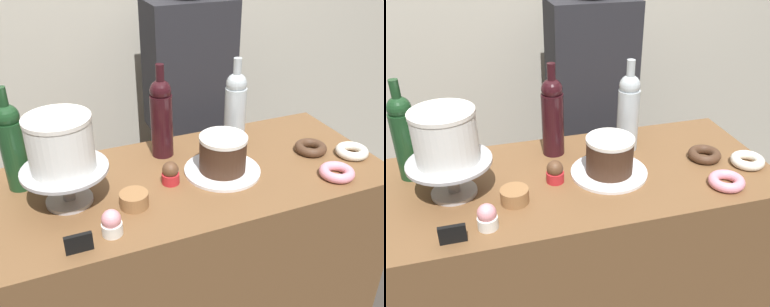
{
  "view_description": "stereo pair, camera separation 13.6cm",
  "coord_description": "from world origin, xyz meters",
  "views": [
    {
      "loc": [
        -0.45,
        -1.1,
        1.7
      ],
      "look_at": [
        0.0,
        0.0,
        1.03
      ],
      "focal_mm": 40.56,
      "sensor_mm": 36.0,
      "label": 1
    },
    {
      "loc": [
        -0.32,
        -1.15,
        1.7
      ],
      "look_at": [
        0.0,
        0.0,
        1.03
      ],
      "focal_mm": 40.56,
      "sensor_mm": 36.0,
      "label": 2
    }
  ],
  "objects": [
    {
      "name": "back_wall",
      "position": [
        0.0,
        0.86,
        1.3
      ],
      "size": [
        6.0,
        0.05,
        2.6
      ],
      "color": "#BCB7A8",
      "rests_on": "ground_plane"
    },
    {
      "name": "display_counter",
      "position": [
        0.0,
        0.0,
        0.48
      ],
      "size": [
        1.28,
        0.56,
        0.95
      ],
      "color": "brown",
      "rests_on": "ground_plane"
    },
    {
      "name": "cake_stand_pedestal",
      "position": [
        -0.39,
        0.0,
        1.03
      ],
      "size": [
        0.25,
        0.25,
        0.12
      ],
      "color": "#B2B2B7",
      "rests_on": "display_counter"
    },
    {
      "name": "white_layer_cake",
      "position": [
        -0.39,
        0.0,
        1.15
      ],
      "size": [
        0.18,
        0.18,
        0.16
      ],
      "color": "white",
      "rests_on": "cake_stand_pedestal"
    },
    {
      "name": "silver_serving_platter",
      "position": [
        0.1,
        -0.02,
        0.96
      ],
      "size": [
        0.25,
        0.25,
        0.01
      ],
      "color": "white",
      "rests_on": "display_counter"
    },
    {
      "name": "chocolate_round_cake",
      "position": [
        0.1,
        -0.02,
        1.02
      ],
      "size": [
        0.15,
        0.15,
        0.12
      ],
      "color": "#3D2619",
      "rests_on": "silver_serving_platter"
    },
    {
      "name": "wine_bottle_clear",
      "position": [
        0.22,
        0.13,
        1.1
      ],
      "size": [
        0.08,
        0.08,
        0.33
      ],
      "color": "#B2BCC1",
      "rests_on": "display_counter"
    },
    {
      "name": "wine_bottle_dark_red",
      "position": [
        -0.04,
        0.17,
        1.1
      ],
      "size": [
        0.08,
        0.08,
        0.33
      ],
      "color": "black",
      "rests_on": "display_counter"
    },
    {
      "name": "wine_bottle_green",
      "position": [
        -0.51,
        0.14,
        1.1
      ],
      "size": [
        0.08,
        0.08,
        0.33
      ],
      "color": "#193D1E",
      "rests_on": "display_counter"
    },
    {
      "name": "cupcake_chocolate",
      "position": [
        -0.08,
        -0.02,
        0.99
      ],
      "size": [
        0.06,
        0.06,
        0.07
      ],
      "color": "red",
      "rests_on": "display_counter"
    },
    {
      "name": "cupcake_strawberry",
      "position": [
        -0.31,
        -0.19,
        0.99
      ],
      "size": [
        0.06,
        0.06,
        0.07
      ],
      "color": "white",
      "rests_on": "display_counter"
    },
    {
      "name": "donut_sugar",
      "position": [
        0.57,
        -0.09,
        0.97
      ],
      "size": [
        0.11,
        0.11,
        0.03
      ],
      "color": "silver",
      "rests_on": "display_counter"
    },
    {
      "name": "donut_pink",
      "position": [
        0.43,
        -0.18,
        0.97
      ],
      "size": [
        0.11,
        0.11,
        0.03
      ],
      "color": "pink",
      "rests_on": "display_counter"
    },
    {
      "name": "donut_chocolate",
      "position": [
        0.45,
        -0.01,
        0.97
      ],
      "size": [
        0.11,
        0.11,
        0.03
      ],
      "color": "#472D1E",
      "rests_on": "display_counter"
    },
    {
      "name": "cookie_stack",
      "position": [
        -0.22,
        -0.09,
        0.97
      ],
      "size": [
        0.08,
        0.08,
        0.04
      ],
      "color": "olive",
      "rests_on": "display_counter"
    },
    {
      "name": "price_sign_chalkboard",
      "position": [
        -0.4,
        -0.23,
        0.98
      ],
      "size": [
        0.07,
        0.01,
        0.05
      ],
      "color": "black",
      "rests_on": "display_counter"
    },
    {
      "name": "barista_figure",
      "position": [
        0.22,
        0.56,
        0.84
      ],
      "size": [
        0.36,
        0.22,
        1.6
      ],
      "color": "black",
      "rests_on": "ground_plane"
    }
  ]
}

